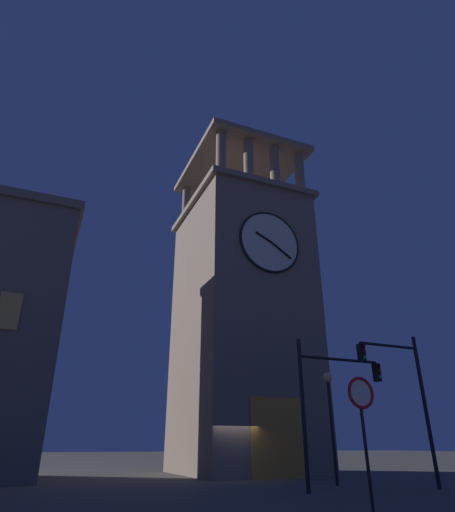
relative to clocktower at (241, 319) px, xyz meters
name	(u,v)px	position (x,y,z in m)	size (l,w,h in m)	color
ground_plane	(231,480)	(2.44, 3.79, -9.51)	(200.00, 200.00, 0.00)	#56544F
clocktower	(241,319)	(0.00, 0.00, 0.00)	(8.04, 9.50, 25.12)	gray
traffic_signal_near	(330,390)	(1.21, 11.08, -5.86)	(4.05, 0.41, 5.61)	black
traffic_signal_mid	(404,384)	(-2.07, 11.79, -5.57)	(3.20, 0.41, 6.05)	black
street_lamp	(330,404)	(-0.36, 8.82, -6.17)	(0.44, 0.44, 4.74)	black
no_horn_sign	(362,405)	(4.69, 17.15, -7.01)	(0.78, 0.14, 3.18)	black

